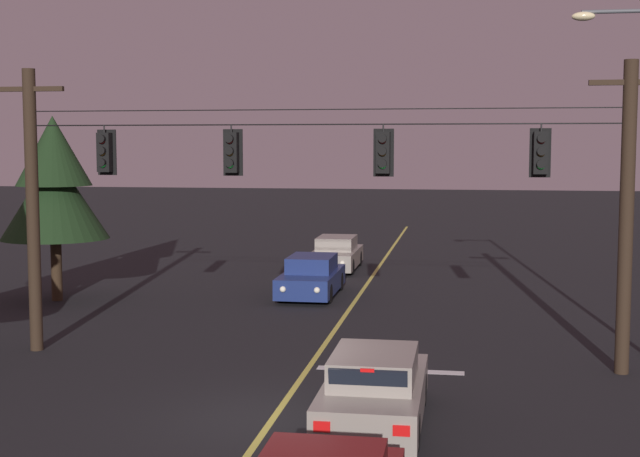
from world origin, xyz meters
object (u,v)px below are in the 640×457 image
Objects in this scene: traffic_light_leftmost at (104,152)px; traffic_light_centre at (383,152)px; car_oncoming_lead at (311,277)px; car_oncoming_trailing at (336,254)px; car_waiting_near_lane at (374,390)px; tree_verge_near at (54,184)px; traffic_light_left_inner at (231,152)px; traffic_light_right_inner at (541,153)px.

traffic_light_leftmost and traffic_light_centre have the same top height.
car_oncoming_trailing is (-0.07, 6.55, 0.00)m from car_oncoming_lead.
car_waiting_near_lane is 16.77m from tree_verge_near.
traffic_light_left_inner is 16.29m from car_oncoming_trailing.
car_oncoming_lead and car_oncoming_trailing have the same top height.
traffic_light_centre is 6.32m from car_waiting_near_lane.
traffic_light_left_inner is 1.00× the size of traffic_light_right_inner.
traffic_light_leftmost is at bearing 147.40° from car_waiting_near_lane.
car_oncoming_lead is 0.72× the size of tree_verge_near.
traffic_light_centre is at bearing -77.95° from car_oncoming_trailing.
traffic_light_left_inner is 1.00× the size of traffic_light_centre.
traffic_light_leftmost is 0.28× the size of car_oncoming_lead.
traffic_light_leftmost is 1.00× the size of traffic_light_right_inner.
traffic_light_left_inner reaches higher than car_oncoming_lead.
traffic_light_leftmost is at bearing -111.33° from car_oncoming_lead.
car_waiting_near_lane is at bearing -86.48° from traffic_light_centre.
traffic_light_right_inner is at bearing 0.00° from traffic_light_left_inner.
traffic_light_left_inner and traffic_light_centre have the same top height.
traffic_light_leftmost is 1.00× the size of traffic_light_left_inner.
traffic_light_left_inner is (3.21, 0.00, 0.00)m from traffic_light_leftmost.
car_oncoming_lead is (-3.28, 9.15, -4.37)m from traffic_light_centre.
car_oncoming_trailing is (3.50, 15.70, -4.37)m from traffic_light_leftmost.
car_oncoming_trailing is 12.49m from tree_verge_near.
tree_verge_near is (-15.13, 6.86, -1.10)m from traffic_light_right_inner.
traffic_light_left_inner is 0.20× the size of tree_verge_near.
traffic_light_right_inner is 7.12m from car_waiting_near_lane.
car_oncoming_lead is at bearing 15.44° from tree_verge_near.
tree_verge_near is at bearing 139.07° from traffic_light_left_inner.
car_oncoming_lead is (3.57, 9.15, -4.37)m from traffic_light_leftmost.
traffic_light_centre is at bearing 180.00° from traffic_light_right_inner.
car_waiting_near_lane is (0.28, -4.56, -4.37)m from traffic_light_centre.
car_oncoming_lead is (0.36, 9.15, -4.37)m from traffic_light_left_inner.
car_oncoming_lead is at bearing 87.72° from traffic_light_left_inner.
car_waiting_near_lane is at bearing -125.86° from traffic_light_right_inner.
traffic_light_left_inner is at bearing 130.69° from car_waiting_near_lane.
traffic_light_centre is (3.64, 0.00, 0.00)m from traffic_light_left_inner.
car_oncoming_trailing is at bearing 90.64° from car_oncoming_lead.
car_oncoming_trailing is (0.29, 15.70, -4.37)m from traffic_light_left_inner.
traffic_light_leftmost is 1.00× the size of traffic_light_centre.
traffic_light_left_inner is 10.53m from tree_verge_near.
car_waiting_near_lane is at bearing -32.60° from traffic_light_leftmost.
tree_verge_near is (-7.91, 6.86, -1.10)m from traffic_light_left_inner.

